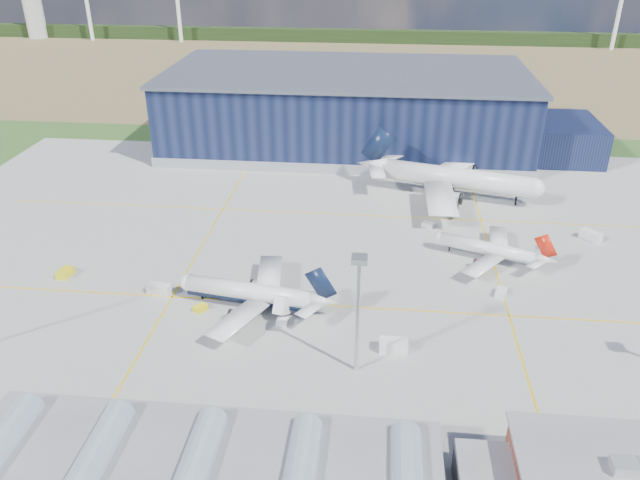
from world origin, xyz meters
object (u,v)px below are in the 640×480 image
(gse_cart_a, at_px, (501,292))
(airliner_red, at_px, (488,242))
(gse_van_c, at_px, (393,345))
(hangar, at_px, (354,112))
(gse_van_a, at_px, (159,289))
(gse_tug_a, at_px, (65,273))
(gse_cart_b, at_px, (428,225))
(airliner_navy, at_px, (249,283))
(gse_van_b, at_px, (591,236))
(airliner_widebody, at_px, (458,168))
(gse_tug_b, at_px, (200,308))
(car_b, at_px, (268,436))
(airstair, at_px, (284,309))
(light_mast_center, at_px, (358,296))
(gse_tug_c, at_px, (493,181))

(gse_cart_a, bearing_deg, airliner_red, 114.10)
(gse_van_c, bearing_deg, hangar, 5.59)
(gse_van_a, height_order, gse_van_c, gse_van_c)
(gse_tug_a, distance_m, gse_cart_a, 96.09)
(gse_cart_b, bearing_deg, airliner_navy, 164.92)
(airliner_red, xyz_separation_m, gse_tug_a, (-94.98, -17.35, -3.83))
(gse_cart_a, distance_m, gse_van_b, 38.71)
(airliner_widebody, bearing_deg, gse_tug_b, -115.91)
(airliner_red, distance_m, gse_van_a, 75.11)
(airliner_navy, relative_size, car_b, 9.35)
(airstair, bearing_deg, gse_cart_b, 69.36)
(gse_van_a, xyz_separation_m, gse_van_c, (49.86, -15.11, 0.19))
(hangar, height_order, gse_cart_a, hangar)
(airliner_red, bearing_deg, gse_van_a, 38.78)
(gse_van_c, bearing_deg, gse_cart_a, -47.61)
(gse_cart_b, distance_m, car_b, 82.59)
(light_mast_center, height_order, gse_tug_c, light_mast_center)
(light_mast_center, height_order, car_b, light_mast_center)
(gse_van_c, bearing_deg, airstair, 66.63)
(airliner_red, bearing_deg, gse_tug_c, -78.03)
(hangar, distance_m, light_mast_center, 125.07)
(gse_van_b, bearing_deg, gse_tug_b, 162.85)
(airliner_navy, relative_size, gse_cart_a, 10.94)
(airliner_red, height_order, gse_tug_a, airliner_red)
(light_mast_center, bearing_deg, gse_tug_b, 154.56)
(airliner_widebody, bearing_deg, gse_tug_a, -133.65)
(gse_van_a, relative_size, gse_cart_b, 1.72)
(airliner_navy, height_order, gse_van_a, airliner_navy)
(hangar, relative_size, airliner_widebody, 2.69)
(gse_cart_b, bearing_deg, gse_van_c, -161.97)
(gse_van_b, distance_m, gse_tug_c, 40.37)
(airliner_widebody, xyz_separation_m, gse_van_c, (-17.90, -74.58, -7.55))
(airliner_widebody, distance_m, gse_cart_a, 53.73)
(airliner_widebody, height_order, gse_van_b, airliner_widebody)
(car_b, bearing_deg, gse_tug_a, 56.27)
(gse_cart_b, xyz_separation_m, airstair, (-30.95, -44.52, 1.16))
(airliner_navy, distance_m, gse_van_b, 87.44)
(hangar, distance_m, airliner_widebody, 54.40)
(gse_tug_a, distance_m, gse_cart_b, 88.85)
(gse_van_c, bearing_deg, gse_cart_b, -10.68)
(hangar, height_order, gse_tug_a, hangar)
(gse_van_b, bearing_deg, gse_cart_b, 133.38)
(gse_tug_b, height_order, gse_van_a, gse_van_a)
(gse_tug_a, distance_m, car_b, 69.62)
(gse_cart_a, bearing_deg, airliner_navy, -149.29)
(car_b, bearing_deg, gse_van_b, -37.12)
(gse_van_a, relative_size, gse_van_c, 0.94)
(gse_tug_b, bearing_deg, gse_cart_b, 77.32)
(gse_tug_b, xyz_separation_m, gse_cart_a, (62.18, 12.29, 0.09))
(airliner_widebody, xyz_separation_m, gse_van_a, (-67.76, -59.46, -7.74))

